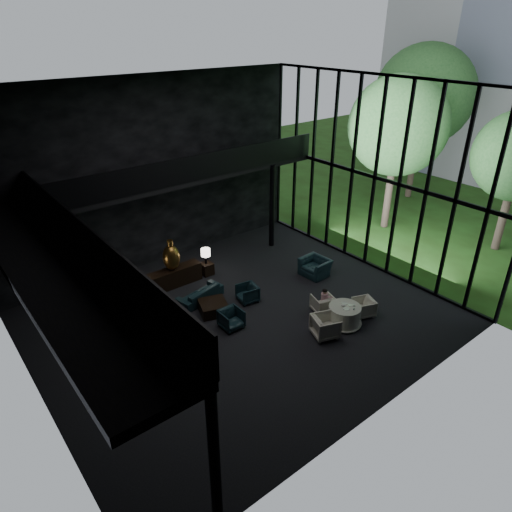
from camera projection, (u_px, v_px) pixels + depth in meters
floor at (242, 317)px, 16.84m from camera, size 14.00×12.00×0.02m
ceiling at (239, 89)px, 13.17m from camera, size 14.00×12.00×0.02m
wall_back at (155, 174)px, 19.17m from camera, size 14.00×0.04×8.00m
wall_front at (392, 293)px, 10.84m from camera, size 14.00×0.04×8.00m
wall_left at (12, 286)px, 11.12m from camera, size 0.04×12.00×8.00m
curtain_wall at (375, 177)px, 18.86m from camera, size 0.20×12.00×8.00m
mezzanine_left at (54, 273)px, 11.67m from camera, size 2.00×12.00×0.25m
mezzanine_back at (188, 176)px, 19.03m from camera, size 12.00×2.00×0.25m
railing_left at (88, 242)px, 11.95m from camera, size 0.06×12.00×1.00m
railing_back at (200, 167)px, 18.06m from camera, size 12.00×0.06×1.00m
column_sw at (214, 453)px, 9.19m from camera, size 0.24×0.24×4.00m
column_nw at (44, 253)px, 17.10m from camera, size 0.24×0.24×4.00m
column_ne at (272, 207)px, 21.36m from camera, size 0.24×0.24×4.00m
tree_near at (398, 126)px, 21.93m from camera, size 4.80×4.80×7.65m
tree_far at (424, 96)px, 25.74m from camera, size 5.60×5.60×8.80m
console at (173, 277)px, 18.70m from camera, size 2.43×0.55×0.77m
bronze_urn at (171, 257)px, 18.26m from camera, size 0.69×0.69×1.29m
side_table_left at (138, 294)px, 17.81m from camera, size 0.46×0.46×0.51m
table_lamp_left at (135, 277)px, 17.54m from camera, size 0.38×0.38×0.64m
side_table_right at (207, 269)px, 19.60m from camera, size 0.49×0.49×0.53m
table_lamp_right at (206, 253)px, 19.28m from camera, size 0.40×0.40×0.67m
sofa at (200, 292)px, 17.73m from camera, size 1.88×0.88×0.71m
lounge_armchair_west at (173, 324)px, 15.90m from camera, size 0.81×0.84×0.70m
lounge_armchair_east at (247, 293)px, 17.68m from camera, size 0.77×0.81×0.73m
lounge_armchair_south at (231, 318)px, 16.13m from camera, size 0.76×0.71×0.77m
window_armchair at (315, 263)px, 19.42m from camera, size 0.89×1.31×1.10m
coffee_table at (213, 307)px, 17.04m from camera, size 1.24×1.24×0.44m
dining_table at (344, 316)px, 16.33m from camera, size 1.30×1.30×0.75m
dining_chair_north at (323, 303)px, 17.05m from camera, size 0.85×0.82×0.72m
dining_chair_east at (364, 307)px, 16.84m from camera, size 0.83×0.85×0.70m
dining_chair_west at (326, 324)px, 15.65m from camera, size 1.15×1.19×0.97m
child at (325, 296)px, 16.81m from camera, size 0.27×0.27×0.57m
plate_a at (346, 309)px, 16.00m from camera, size 0.24×0.24×0.02m
plate_b at (345, 303)px, 16.31m from camera, size 0.25×0.25×0.02m
saucer at (350, 305)px, 16.20m from camera, size 0.19×0.19×0.01m
coffee_cup at (354, 305)px, 16.13m from camera, size 0.09×0.09×0.06m
cereal_bowl at (343, 305)px, 16.14m from camera, size 0.15×0.15×0.07m
cream_pot at (354, 309)px, 15.94m from camera, size 0.08×0.08×0.08m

